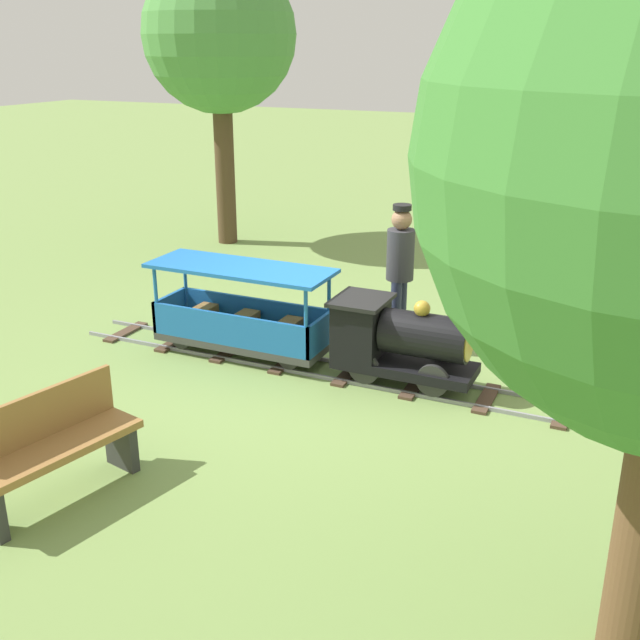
# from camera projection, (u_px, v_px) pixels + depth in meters

# --- Properties ---
(ground_plane) EXTENTS (60.00, 60.00, 0.00)m
(ground_plane) POSITION_uv_depth(u_px,v_px,m) (312.00, 368.00, 8.01)
(ground_plane) COLOR #75934C
(track) EXTENTS (0.66, 5.70, 0.04)m
(track) POSITION_uv_depth(u_px,v_px,m) (318.00, 367.00, 7.98)
(track) COLOR gray
(track) RESTS_ON ground_plane
(locomotive) EXTENTS (0.62, 1.45, 0.97)m
(locomotive) POSITION_uv_depth(u_px,v_px,m) (398.00, 338.00, 7.48)
(locomotive) COLOR black
(locomotive) RESTS_ON ground_plane
(passenger_car) EXTENTS (0.72, 2.00, 0.97)m
(passenger_car) POSITION_uv_depth(u_px,v_px,m) (242.00, 319.00, 8.19)
(passenger_car) COLOR #3F3F3F
(passenger_car) RESTS_ON ground_plane
(conductor_person) EXTENTS (0.30, 0.30, 1.62)m
(conductor_person) POSITION_uv_depth(u_px,v_px,m) (400.00, 265.00, 8.22)
(conductor_person) COLOR #282D47
(conductor_person) RESTS_ON ground_plane
(park_bench) EXTENTS (1.36, 0.67, 0.82)m
(park_bench) POSITION_uv_depth(u_px,v_px,m) (53.00, 447.00, 5.61)
(park_bench) COLOR olive
(park_bench) RESTS_ON ground_plane
(oak_tree_near) EXTENTS (2.43, 2.43, 4.56)m
(oak_tree_near) POSITION_uv_depth(u_px,v_px,m) (219.00, 37.00, 11.92)
(oak_tree_near) COLOR #4C3823
(oak_tree_near) RESTS_ON ground_plane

